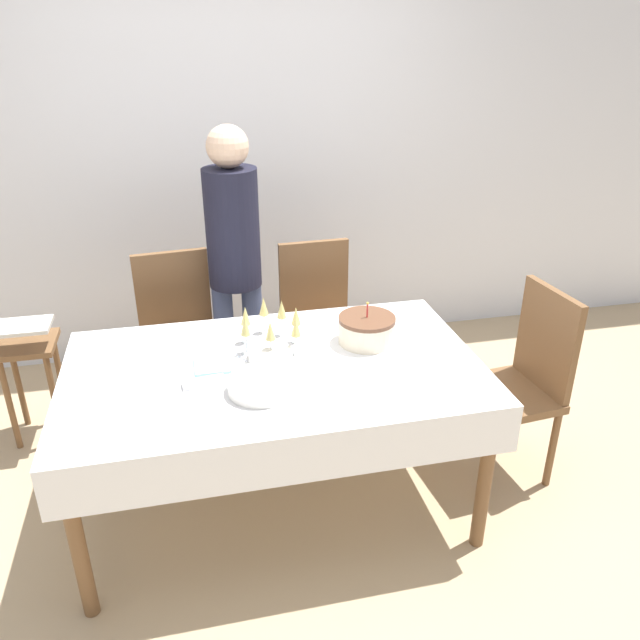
# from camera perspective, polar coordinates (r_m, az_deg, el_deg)

# --- Properties ---
(ground_plane) EXTENTS (12.00, 12.00, 0.00)m
(ground_plane) POSITION_cam_1_polar(r_m,az_deg,el_deg) (3.09, -3.80, -16.27)
(ground_plane) COLOR tan
(wall_back) EXTENTS (8.00, 0.05, 2.70)m
(wall_back) POSITION_cam_1_polar(r_m,az_deg,el_deg) (4.05, -8.41, 15.20)
(wall_back) COLOR silver
(wall_back) RESTS_ON ground_plane
(dining_table) EXTENTS (1.75, 1.04, 0.74)m
(dining_table) POSITION_cam_1_polar(r_m,az_deg,el_deg) (2.70, -4.19, -6.04)
(dining_table) COLOR white
(dining_table) RESTS_ON ground_plane
(dining_chair_far_left) EXTENTS (0.46, 0.46, 0.96)m
(dining_chair_far_left) POSITION_cam_1_polar(r_m,az_deg,el_deg) (3.48, -12.77, -1.22)
(dining_chair_far_left) COLOR brown
(dining_chair_far_left) RESTS_ON ground_plane
(dining_chair_far_right) EXTENTS (0.44, 0.44, 0.96)m
(dining_chair_far_right) POSITION_cam_1_polar(r_m,az_deg,el_deg) (3.54, -0.12, 0.00)
(dining_chair_far_right) COLOR brown
(dining_chair_far_right) RESTS_ON ground_plane
(dining_chair_right_end) EXTENTS (0.46, 0.46, 0.96)m
(dining_chair_right_end) POSITION_cam_1_polar(r_m,az_deg,el_deg) (3.14, 18.00, -4.93)
(dining_chair_right_end) COLOR brown
(dining_chair_right_end) RESTS_ON ground_plane
(birthday_cake) EXTENTS (0.26, 0.26, 0.20)m
(birthday_cake) POSITION_cam_1_polar(r_m,az_deg,el_deg) (2.82, 4.29, -0.87)
(birthday_cake) COLOR beige
(birthday_cake) RESTS_ON dining_table
(champagne_tray) EXTENTS (0.35, 0.35, 0.18)m
(champagne_tray) POSITION_cam_1_polar(r_m,az_deg,el_deg) (2.77, -4.41, -0.89)
(champagne_tray) COLOR silver
(champagne_tray) RESTS_ON dining_table
(plate_stack_main) EXTENTS (0.26, 0.26, 0.06)m
(plate_stack_main) POSITION_cam_1_polar(r_m,az_deg,el_deg) (2.47, -5.36, -5.91)
(plate_stack_main) COLOR silver
(plate_stack_main) RESTS_ON dining_table
(plate_stack_dessert) EXTENTS (0.19, 0.19, 0.05)m
(plate_stack_dessert) POSITION_cam_1_polar(r_m,az_deg,el_deg) (2.68, -4.56, -3.23)
(plate_stack_dessert) COLOR silver
(plate_stack_dessert) RESTS_ON dining_table
(cake_knife) EXTENTS (0.29, 0.10, 0.00)m
(cake_knife) POSITION_cam_1_polar(r_m,az_deg,el_deg) (2.70, 7.28, -3.77)
(cake_knife) COLOR silver
(cake_knife) RESTS_ON dining_table
(fork_pile) EXTENTS (0.18, 0.08, 0.02)m
(fork_pile) POSITION_cam_1_polar(r_m,az_deg,el_deg) (2.55, -10.60, -5.61)
(fork_pile) COLOR silver
(fork_pile) RESTS_ON dining_table
(napkin_pile) EXTENTS (0.15, 0.15, 0.01)m
(napkin_pile) POSITION_cam_1_polar(r_m,az_deg,el_deg) (2.67, -9.81, -4.12)
(napkin_pile) COLOR #8CC6E0
(napkin_pile) RESTS_ON dining_table
(person_standing) EXTENTS (0.28, 0.28, 1.62)m
(person_standing) POSITION_cam_1_polar(r_m,az_deg,el_deg) (3.33, -7.87, 6.30)
(person_standing) COLOR #3F4C72
(person_standing) RESTS_ON ground_plane
(high_chair) EXTENTS (0.33, 0.35, 0.71)m
(high_chair) POSITION_cam_1_polar(r_m,az_deg,el_deg) (3.58, -25.19, -3.17)
(high_chair) COLOR brown
(high_chair) RESTS_ON ground_plane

